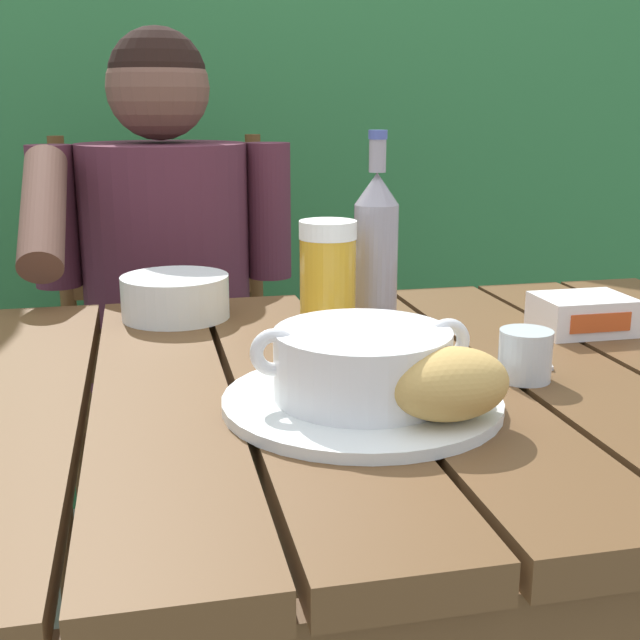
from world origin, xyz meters
TOP-DOWN VIEW (x-y plane):
  - dining_table at (0.00, 0.00)m, footprint 1.42×0.84m
  - hedge_backdrop at (-0.04, 1.52)m, footprint 3.16×0.80m
  - chair_near_diner at (-0.13, 0.86)m, footprint 0.47×0.48m
  - person_eating at (-0.13, 0.66)m, footprint 0.48×0.47m
  - serving_plate at (0.05, -0.11)m, footprint 0.29×0.29m
  - soup_bowl at (0.05, -0.11)m, footprint 0.23×0.18m
  - bread_roll at (0.11, -0.18)m, footprint 0.14×0.12m
  - beer_glass at (0.06, 0.13)m, footprint 0.07×0.07m
  - beer_bottle at (0.14, 0.17)m, footprint 0.06×0.06m
  - water_glass_small at (0.25, -0.06)m, footprint 0.06×0.06m
  - butter_tub at (0.42, 0.11)m, footprint 0.13×0.10m
  - table_knife at (0.21, -0.00)m, footprint 0.16×0.07m
  - diner_bowl at (-0.13, 0.31)m, footprint 0.16×0.16m

SIDE VIEW (x-z plane):
  - chair_near_diner at x=-0.13m, z-range -0.01..0.97m
  - dining_table at x=0.00m, z-range 0.28..1.02m
  - person_eating at x=-0.13m, z-range 0.11..1.30m
  - table_knife at x=0.21m, z-range 0.74..0.75m
  - serving_plate at x=0.05m, z-range 0.74..0.75m
  - butter_tub at x=0.42m, z-range 0.74..0.79m
  - water_glass_small at x=0.25m, z-range 0.74..0.80m
  - diner_bowl at x=-0.13m, z-range 0.74..0.81m
  - bread_roll at x=0.11m, z-range 0.75..0.82m
  - soup_bowl at x=0.05m, z-range 0.75..0.83m
  - beer_glass at x=0.06m, z-range 0.74..0.91m
  - beer_bottle at x=0.14m, z-range 0.72..1.00m
  - hedge_backdrop at x=-0.04m, z-range -0.25..2.18m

